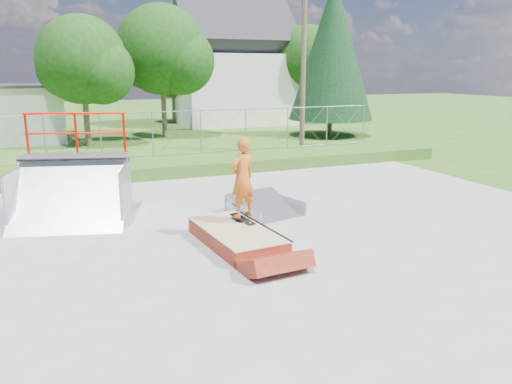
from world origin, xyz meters
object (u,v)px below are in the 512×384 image
flat_bank_ramp (266,206)px  grind_box (236,237)px  skater (242,181)px  quarter_pipe (69,171)px

flat_bank_ramp → grind_box: bearing=-142.2°
flat_bank_ramp → skater: size_ratio=0.92×
quarter_pipe → flat_bank_ramp: bearing=1.4°
skater → flat_bank_ramp: bearing=-152.2°
quarter_pipe → flat_bank_ramp: quarter_pipe is taller
skater → grind_box: bearing=31.4°
grind_box → flat_bank_ramp: size_ratio=1.65×
flat_bank_ramp → skater: skater is taller
quarter_pipe → flat_bank_ramp: 5.23m
flat_bank_ramp → skater: (-1.28, -1.57, 1.15)m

